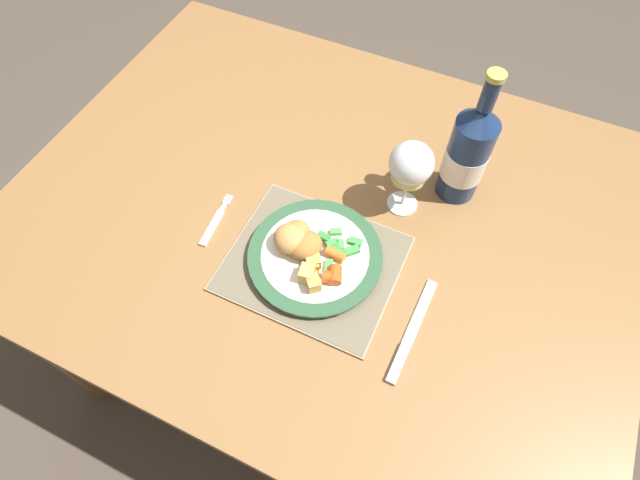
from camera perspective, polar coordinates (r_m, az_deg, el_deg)
name	(u,v)px	position (r m, az deg, el deg)	size (l,w,h in m)	color
ground_plane	(323,340)	(1.65, 0.31, -11.41)	(6.00, 6.00, 0.00)	#4C4238
dining_table	(324,232)	(1.06, 0.47, 0.94)	(1.22, 0.95, 0.74)	olive
placemat	(313,263)	(0.92, -0.79, -2.66)	(0.31, 0.26, 0.01)	gray
dinner_plate	(315,256)	(0.91, -0.56, -1.87)	(0.25, 0.25, 0.02)	white
breaded_croquettes	(297,240)	(0.89, -2.65, 0.05)	(0.10, 0.09, 0.05)	tan
green_beans_pile	(338,247)	(0.90, 2.13, -0.82)	(0.09, 0.09, 0.01)	#4CA84C
glazed_carrots	(329,270)	(0.87, 1.05, -3.49)	(0.08, 0.07, 0.02)	#CC5119
fork	(214,224)	(0.98, -11.98, 1.85)	(0.03, 0.13, 0.01)	silver
table_knife	(409,339)	(0.87, 10.10, -11.06)	(0.02, 0.20, 0.01)	silver
wine_glass	(411,166)	(0.91, 10.35, 8.34)	(0.08, 0.08, 0.16)	silver
bottle	(468,153)	(0.97, 16.52, 9.48)	(0.08, 0.08, 0.29)	navy
roast_potatoes	(311,274)	(0.86, -1.00, -3.85)	(0.05, 0.07, 0.03)	gold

